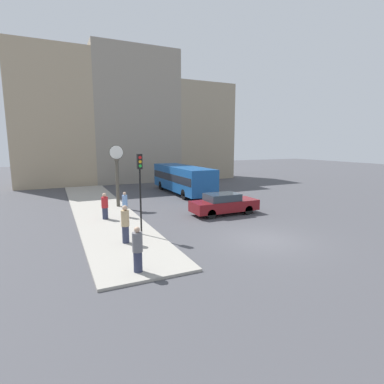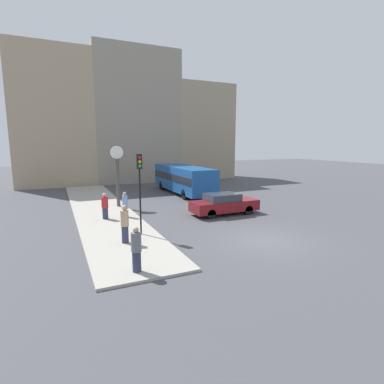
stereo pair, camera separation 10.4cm
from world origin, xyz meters
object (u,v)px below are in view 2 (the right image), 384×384
object	(u,v)px
street_clock	(117,174)
pedestrian_grey_jacket	(136,249)
traffic_light_near	(140,178)
pedestrian_blue_stripe	(125,204)
pedestrian_red_top	(105,206)
bus_distant	(183,178)
sedan_car	(224,204)
pedestrian_tan_coat	(125,224)

from	to	relation	value
street_clock	pedestrian_grey_jacket	xyz separation A→B (m)	(-1.68, -12.01, -1.60)
traffic_light_near	pedestrian_blue_stripe	distance (m)	4.60
street_clock	pedestrian_red_top	world-z (taller)	street_clock
bus_distant	pedestrian_grey_jacket	size ratio (longest dim) A/B	5.64
street_clock	pedestrian_grey_jacket	size ratio (longest dim) A/B	2.66
sedan_car	pedestrian_blue_stripe	bearing A→B (deg)	165.08
bus_distant	pedestrian_blue_stripe	xyz separation A→B (m)	(-7.18, -7.37, -0.59)
bus_distant	street_clock	size ratio (longest dim) A/B	2.12
sedan_car	traffic_light_near	world-z (taller)	traffic_light_near
sedan_car	pedestrian_red_top	bearing A→B (deg)	167.54
street_clock	pedestrian_tan_coat	size ratio (longest dim) A/B	2.50
sedan_car	traffic_light_near	xyz separation A→B (m)	(-6.41, -2.38, 2.34)
traffic_light_near	pedestrian_blue_stripe	xyz separation A→B (m)	(0.06, 4.07, -2.15)
traffic_light_near	bus_distant	bearing A→B (deg)	57.68
pedestrian_red_top	traffic_light_near	bearing A→B (deg)	-73.63
pedestrian_grey_jacket	pedestrian_tan_coat	xyz separation A→B (m)	(0.32, 3.43, 0.06)
traffic_light_near	pedestrian_red_top	world-z (taller)	traffic_light_near
traffic_light_near	pedestrian_tan_coat	world-z (taller)	traffic_light_near
pedestrian_tan_coat	pedestrian_red_top	bearing A→B (deg)	91.62
street_clock	pedestrian_tan_coat	bearing A→B (deg)	-99.02
bus_distant	pedestrian_red_top	world-z (taller)	bus_distant
pedestrian_grey_jacket	pedestrian_tan_coat	size ratio (longest dim) A/B	0.94
traffic_light_near	pedestrian_red_top	distance (m)	4.74
pedestrian_red_top	pedestrian_tan_coat	bearing A→B (deg)	-88.38
pedestrian_red_top	sedan_car	bearing A→B (deg)	-12.46
pedestrian_tan_coat	pedestrian_blue_stripe	world-z (taller)	pedestrian_tan_coat
bus_distant	pedestrian_blue_stripe	world-z (taller)	bus_distant
bus_distant	street_clock	distance (m)	8.02
pedestrian_tan_coat	pedestrian_blue_stripe	xyz separation A→B (m)	(1.11, 5.10, -0.10)
pedestrian_red_top	pedestrian_grey_jacket	bearing A→B (deg)	-91.17
pedestrian_grey_jacket	pedestrian_red_top	bearing A→B (deg)	88.83
street_clock	pedestrian_red_top	bearing A→B (deg)	-113.32
pedestrian_grey_jacket	pedestrian_tan_coat	distance (m)	3.45
traffic_light_near	street_clock	world-z (taller)	street_clock
traffic_light_near	pedestrian_blue_stripe	bearing A→B (deg)	89.15
bus_distant	traffic_light_near	size ratio (longest dim) A/B	2.32
pedestrian_red_top	pedestrian_blue_stripe	distance (m)	1.25
sedan_car	pedestrian_tan_coat	distance (m)	8.21
street_clock	pedestrian_red_top	xyz separation A→B (m)	(-1.51, -3.49, -1.64)
sedan_car	street_clock	bearing A→B (deg)	139.70
pedestrian_red_top	pedestrian_blue_stripe	world-z (taller)	pedestrian_red_top
pedestrian_grey_jacket	pedestrian_tan_coat	bearing A→B (deg)	84.70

